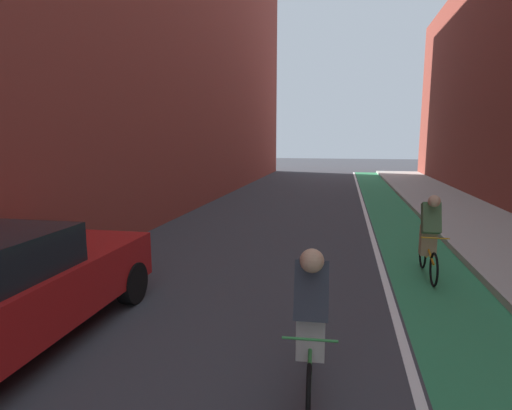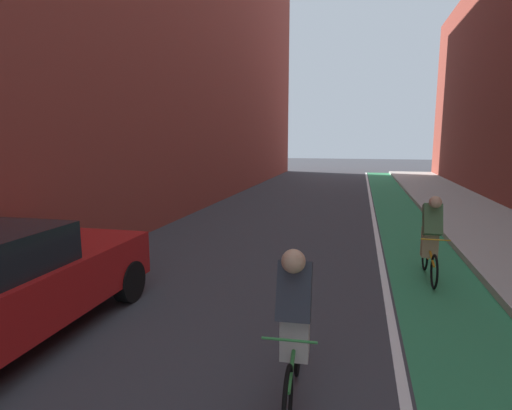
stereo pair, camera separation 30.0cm
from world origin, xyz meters
name	(u,v)px [view 1 (the left image)]	position (x,y,z in m)	size (l,w,h in m)	color
ground_plane	(292,238)	(0.00, 16.43, 0.00)	(89.88, 89.88, 0.00)	#38383D
bike_lane_paint	(401,227)	(2.97, 18.43, 0.00)	(1.60, 40.86, 0.00)	#2D8451
lane_divider_stripe	(369,226)	(2.07, 18.43, 0.00)	(0.12, 40.86, 0.00)	white
sidewalk_right	(486,228)	(5.28, 18.43, 0.07)	(3.01, 40.86, 0.14)	#A8A59E
cyclist_trailing	(311,324)	(0.99, 9.69, 0.81)	(0.48, 1.71, 1.61)	black
cyclist_far	(430,233)	(2.87, 13.93, 0.84)	(0.48, 1.66, 1.58)	black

